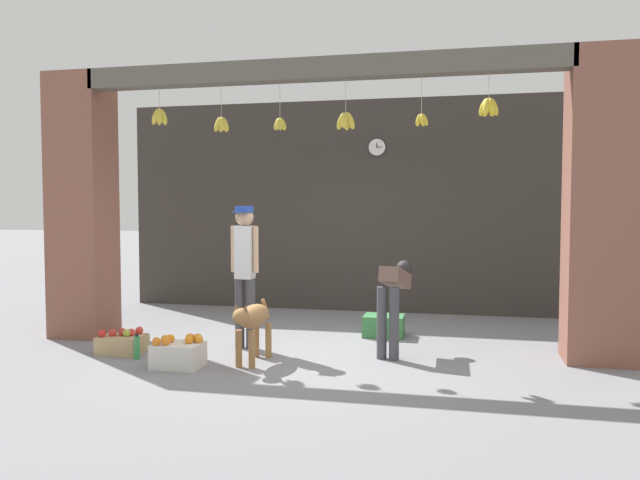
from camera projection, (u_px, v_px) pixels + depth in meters
ground_plane at (312, 353)px, 7.09m from camera, size 60.00×60.00×0.00m
shop_back_wall at (355, 206)px, 9.88m from camera, size 7.48×0.12×3.33m
shop_pillar_left at (82, 206)px, 7.97m from camera, size 0.70×0.60×3.33m
shop_pillar_right at (601, 207)px, 6.62m from camera, size 0.70×0.60×3.33m
storefront_awning at (314, 73)px, 7.03m from camera, size 5.58×0.32×0.82m
dog at (252, 320)px, 6.62m from camera, size 0.29×0.89×0.68m
shopkeeper at (245, 264)px, 7.29m from camera, size 0.34×0.28×1.67m
worker_stooping at (394, 294)px, 6.96m from camera, size 0.34×0.79×1.03m
fruit_crate_oranges at (179, 353)px, 6.47m from camera, size 0.49×0.37×0.33m
fruit_crate_apples at (122, 343)px, 7.08m from camera, size 0.48×0.38×0.28m
produce_box_green at (384, 326)px, 7.99m from camera, size 0.51×0.40×0.27m
water_bottle at (137, 347)px, 6.81m from camera, size 0.07×0.07×0.28m
wall_clock at (377, 147)px, 9.67m from camera, size 0.27×0.03×0.27m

